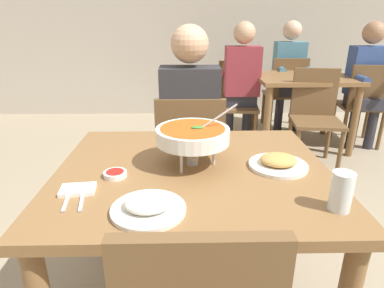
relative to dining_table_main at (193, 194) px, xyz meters
name	(u,v)px	position (x,y,z in m)	size (l,w,h in m)	color
cafe_rear_partition	(186,5)	(0.00, 3.59, 0.85)	(10.00, 0.10, 3.00)	#BCB2A3
dining_table_main	(193,194)	(0.00, 0.00, 0.00)	(1.10, 0.95, 0.77)	brown
chair_diner_main	(190,154)	(0.00, 0.76, -0.14)	(0.44, 0.44, 0.90)	brown
diner_main	(190,118)	(0.00, 0.79, 0.10)	(0.40, 0.45, 1.31)	#2D2D38
curry_bowl	(192,135)	(0.00, 0.04, 0.25)	(0.33, 0.30, 0.26)	silver
rice_plate	(148,206)	(-0.15, -0.31, 0.14)	(0.24, 0.24, 0.06)	white
appetizer_plate	(278,163)	(0.35, 0.01, 0.14)	(0.24, 0.24, 0.06)	white
sauce_dish	(115,174)	(-0.30, -0.06, 0.13)	(0.09, 0.09, 0.02)	white
napkin_folded	(78,190)	(-0.41, -0.18, 0.13)	(0.12, 0.08, 0.02)	white
fork_utensil	(68,198)	(-0.43, -0.23, 0.12)	(0.01, 0.17, 0.01)	silver
spoon_utensil	(82,198)	(-0.38, -0.23, 0.12)	(0.01, 0.17, 0.01)	silver
drink_glass	(341,193)	(0.46, -0.31, 0.18)	(0.07, 0.07, 0.13)	silver
dining_table_far	(302,89)	(1.22, 2.23, -0.02)	(1.00, 0.80, 0.77)	brown
chair_bg_left	(286,90)	(1.21, 2.75, -0.14)	(0.44, 0.44, 0.90)	brown
chair_bg_middle	(364,101)	(1.88, 2.17, -0.14)	(0.48, 0.48, 0.90)	brown
chair_bg_right	(237,98)	(0.54, 2.34, -0.14)	(0.48, 0.48, 0.90)	brown
chair_bg_corner	(315,112)	(1.20, 1.77, -0.14)	(0.49, 0.49, 0.90)	brown
patron_bg_left	(289,70)	(1.24, 2.82, 0.10)	(0.40, 0.45, 1.31)	#2D2D38
patron_bg_middle	(367,79)	(1.87, 2.18, 0.10)	(0.40, 0.45, 1.31)	#2D2D38
patron_bg_right	(241,78)	(0.57, 2.26, 0.10)	(0.40, 0.45, 1.31)	#2D2D38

